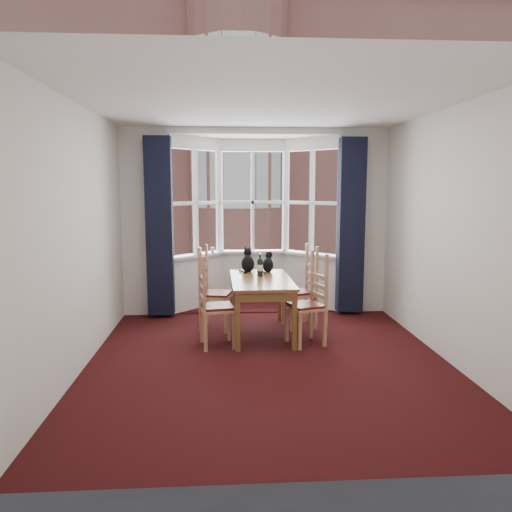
{
  "coord_description": "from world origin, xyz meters",
  "views": [
    {
      "loc": [
        -0.49,
        -5.28,
        1.94
      ],
      "look_at": [
        -0.07,
        1.05,
        1.05
      ],
      "focal_mm": 35.0,
      "sensor_mm": 36.0,
      "label": 1
    }
  ],
  "objects": [
    {
      "name": "wall_back_pier_left",
      "position": [
        -1.65,
        2.25,
        1.4
      ],
      "size": [
        0.7,
        0.12,
        2.8
      ],
      "primitive_type": "cube",
      "color": "silver",
      "rests_on": "floor"
    },
    {
      "name": "wall_back_pier_right",
      "position": [
        1.65,
        2.25,
        1.4
      ],
      "size": [
        0.7,
        0.12,
        2.8
      ],
      "primitive_type": "cube",
      "color": "silver",
      "rests_on": "floor"
    },
    {
      "name": "candle_short",
      "position": [
        -0.66,
        2.63,
        0.92
      ],
      "size": [
        0.06,
        0.06,
        0.11
      ],
      "primitive_type": "cylinder",
      "color": "white",
      "rests_on": "bay_window"
    },
    {
      "name": "tenement_building",
      "position": [
        0.0,
        14.01,
        1.6
      ],
      "size": [
        18.4,
        7.8,
        15.2
      ],
      "color": "#94584C",
      "rests_on": "street"
    },
    {
      "name": "wall_left",
      "position": [
        -2.0,
        0.0,
        1.4
      ],
      "size": [
        0.0,
        4.5,
        4.5
      ],
      "primitive_type": "plane",
      "rotation": [
        1.57,
        0.0,
        1.57
      ],
      "color": "silver",
      "rests_on": "floor"
    },
    {
      "name": "curtain_right",
      "position": [
        1.42,
        2.07,
        1.35
      ],
      "size": [
        0.38,
        0.22,
        2.6
      ],
      "primitive_type": "cube",
      "color": "black",
      "rests_on": "floor"
    },
    {
      "name": "chair_right_far",
      "position": [
        0.64,
        1.43,
        0.47
      ],
      "size": [
        0.48,
        0.5,
        0.92
      ],
      "color": "tan",
      "rests_on": "floor"
    },
    {
      "name": "wall_right",
      "position": [
        2.0,
        0.0,
        1.4
      ],
      "size": [
        0.0,
        4.5,
        4.5
      ],
      "primitive_type": "plane",
      "rotation": [
        1.57,
        0.0,
        -1.57
      ],
      "color": "silver",
      "rests_on": "floor"
    },
    {
      "name": "chair_right_near",
      "position": [
        0.6,
        0.66,
        0.47
      ],
      "size": [
        0.51,
        0.52,
        0.92
      ],
      "color": "tan",
      "rests_on": "floor"
    },
    {
      "name": "dining_table",
      "position": [
        -0.0,
        1.09,
        0.66
      ],
      "size": [
        0.8,
        1.46,
        0.75
      ],
      "color": "brown",
      "rests_on": "floor"
    },
    {
      "name": "bay_window",
      "position": [
        0.0,
        2.75,
        1.4
      ],
      "size": [
        2.76,
        0.94,
        2.8
      ],
      "color": "white",
      "rests_on": "floor"
    },
    {
      "name": "candle_tall",
      "position": [
        -0.87,
        2.6,
        0.92
      ],
      "size": [
        0.06,
        0.06,
        0.11
      ],
      "primitive_type": "cylinder",
      "color": "white",
      "rests_on": "bay_window"
    },
    {
      "name": "ceiling",
      "position": [
        0.0,
        0.0,
        2.8
      ],
      "size": [
        4.5,
        4.5,
        0.0
      ],
      "primitive_type": "plane",
      "rotation": [
        3.14,
        0.0,
        0.0
      ],
      "color": "white",
      "rests_on": "floor"
    },
    {
      "name": "chair_left_near",
      "position": [
        -0.66,
        0.62,
        0.47
      ],
      "size": [
        0.46,
        0.48,
        0.92
      ],
      "color": "tan",
      "rests_on": "floor"
    },
    {
      "name": "cat_right",
      "position": [
        0.13,
        1.61,
        0.86
      ],
      "size": [
        0.2,
        0.25,
        0.3
      ],
      "color": "black",
      "rests_on": "dining_table"
    },
    {
      "name": "floor",
      "position": [
        0.0,
        0.0,
        0.0
      ],
      "size": [
        4.5,
        4.5,
        0.0
      ],
      "primitive_type": "plane",
      "color": "black",
      "rests_on": "ground"
    },
    {
      "name": "wine_bottle",
      "position": [
        -0.0,
        1.27,
        0.88
      ],
      "size": [
        0.08,
        0.08,
        0.31
      ],
      "color": "black",
      "rests_on": "dining_table"
    },
    {
      "name": "wall_near",
      "position": [
        0.0,
        -2.25,
        1.4
      ],
      "size": [
        4.0,
        0.0,
        4.0
      ],
      "primitive_type": "plane",
      "rotation": [
        -1.57,
        0.0,
        0.0
      ],
      "color": "silver",
      "rests_on": "floor"
    },
    {
      "name": "curtain_left",
      "position": [
        -1.42,
        2.07,
        1.35
      ],
      "size": [
        0.38,
        0.22,
        2.6
      ],
      "primitive_type": "cube",
      "color": "black",
      "rests_on": "floor"
    },
    {
      "name": "street",
      "position": [
        0.0,
        32.25,
        -6.0
      ],
      "size": [
        80.0,
        80.0,
        0.0
      ],
      "primitive_type": "plane",
      "color": "#333335",
      "rests_on": "ground"
    },
    {
      "name": "cat_left",
      "position": [
        -0.15,
        1.64,
        0.88
      ],
      "size": [
        0.19,
        0.26,
        0.36
      ],
      "color": "black",
      "rests_on": "dining_table"
    },
    {
      "name": "chair_left_far",
      "position": [
        -0.68,
        1.39,
        0.47
      ],
      "size": [
        0.48,
        0.5,
        0.92
      ],
      "color": "tan",
      "rests_on": "floor"
    }
  ]
}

